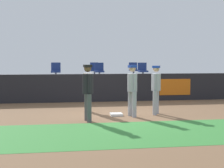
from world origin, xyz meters
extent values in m
plane|color=brown|center=(0.00, 0.00, 0.00)|extent=(60.00, 60.00, 0.00)
cube|color=#388438|center=(0.00, -2.50, 0.00)|extent=(18.00, 2.80, 0.01)
cube|color=white|center=(0.00, 0.04, 0.04)|extent=(0.40, 0.40, 0.08)
cylinder|color=white|center=(-0.92, 1.14, 0.42)|extent=(0.14, 0.14, 0.83)
cylinder|color=white|center=(-0.87, 0.85, 0.42)|extent=(0.14, 0.14, 0.83)
cylinder|color=white|center=(-0.90, 0.99, 1.12)|extent=(0.37, 0.37, 0.59)
sphere|color=#8C6647|center=(-0.90, 0.99, 1.58)|extent=(0.22, 0.22, 0.22)
cube|color=black|center=(-0.90, 0.99, 1.65)|extent=(0.26, 0.26, 0.08)
cylinder|color=white|center=(-0.93, 1.19, 1.14)|extent=(0.08, 0.08, 0.55)
cylinder|color=white|center=(-0.87, 0.80, 1.14)|extent=(0.08, 0.08, 0.55)
ellipsoid|color=brown|center=(-0.84, 1.20, 0.91)|extent=(0.15, 0.22, 0.28)
cylinder|color=#9EA3AD|center=(0.46, -0.05, 0.42)|extent=(0.14, 0.14, 0.84)
cylinder|color=#9EA3AD|center=(0.54, -0.34, 0.42)|extent=(0.14, 0.14, 0.84)
cylinder|color=#9EA3AD|center=(0.50, -0.20, 1.13)|extent=(0.40, 0.40, 0.59)
sphere|color=tan|center=(0.50, -0.20, 1.60)|extent=(0.22, 0.22, 0.22)
cube|color=#193899|center=(0.50, -0.20, 1.67)|extent=(0.28, 0.28, 0.08)
cylinder|color=#9EA3AD|center=(0.44, -0.01, 1.15)|extent=(0.09, 0.09, 0.55)
cylinder|color=#9EA3AD|center=(0.55, -0.38, 1.15)|extent=(0.09, 0.09, 0.55)
cylinder|color=#9EA3AD|center=(1.48, 0.24, 0.41)|extent=(0.14, 0.14, 0.83)
cylinder|color=#9EA3AD|center=(1.32, -0.02, 0.41)|extent=(0.14, 0.14, 0.83)
cylinder|color=#9EA3AD|center=(1.40, 0.11, 1.12)|extent=(0.44, 0.44, 0.58)
sphere|color=tan|center=(1.40, 0.11, 1.58)|extent=(0.22, 0.22, 0.22)
cube|color=#193899|center=(1.40, 0.11, 1.65)|extent=(0.31, 0.31, 0.08)
cylinder|color=#9EA3AD|center=(1.50, 0.28, 1.14)|extent=(0.08, 0.08, 0.55)
cylinder|color=#9EA3AD|center=(1.30, -0.05, 1.14)|extent=(0.08, 0.08, 0.55)
cylinder|color=#4C4C51|center=(-1.04, -0.64, 0.43)|extent=(0.15, 0.15, 0.85)
cylinder|color=#4C4C51|center=(-0.99, -0.95, 0.43)|extent=(0.15, 0.15, 0.85)
cylinder|color=black|center=(-1.02, -0.80, 1.15)|extent=(0.38, 0.38, 0.60)
sphere|color=brown|center=(-1.02, -0.80, 1.62)|extent=(0.22, 0.22, 0.22)
cube|color=black|center=(-1.02, -0.80, 1.70)|extent=(0.27, 0.27, 0.08)
cylinder|color=black|center=(-1.05, -0.60, 1.17)|extent=(0.09, 0.09, 0.56)
cylinder|color=black|center=(-0.98, -0.99, 1.17)|extent=(0.09, 0.09, 0.56)
cube|color=black|center=(0.00, 3.77, 0.63)|extent=(18.00, 0.24, 1.26)
cube|color=orange|center=(3.37, 3.65, 0.63)|extent=(1.50, 0.02, 0.75)
cube|color=#59595E|center=(0.00, 6.34, 0.46)|extent=(18.00, 4.80, 0.92)
cylinder|color=#4C4C51|center=(2.11, 6.94, 1.12)|extent=(0.08, 0.08, 0.40)
cube|color=navy|center=(2.11, 6.94, 1.32)|extent=(0.47, 0.44, 0.08)
cube|color=navy|center=(2.11, 7.13, 1.56)|extent=(0.47, 0.06, 0.40)
cylinder|color=#4C4C51|center=(-2.23, 6.94, 1.12)|extent=(0.08, 0.08, 0.40)
cube|color=navy|center=(-2.23, 6.94, 1.32)|extent=(0.48, 0.44, 0.08)
cube|color=navy|center=(-2.23, 7.13, 1.56)|extent=(0.48, 0.06, 0.40)
cylinder|color=#4C4C51|center=(-0.12, 6.94, 1.12)|extent=(0.08, 0.08, 0.40)
cube|color=navy|center=(-0.12, 6.94, 1.32)|extent=(0.45, 0.44, 0.08)
cube|color=navy|center=(-0.12, 7.13, 1.56)|extent=(0.45, 0.06, 0.40)
cylinder|color=#4C4C51|center=(-0.03, 5.14, 1.12)|extent=(0.08, 0.08, 0.40)
cube|color=navy|center=(-0.03, 5.14, 1.32)|extent=(0.46, 0.44, 0.08)
cube|color=navy|center=(-0.03, 5.33, 1.56)|extent=(0.46, 0.06, 0.40)
cylinder|color=#4C4C51|center=(2.20, 5.14, 1.12)|extent=(0.08, 0.08, 0.40)
cube|color=navy|center=(2.20, 5.14, 1.32)|extent=(0.46, 0.44, 0.08)
cube|color=navy|center=(2.20, 5.33, 1.56)|extent=(0.46, 0.06, 0.40)
cylinder|color=#4C4C51|center=(-2.17, 5.14, 1.12)|extent=(0.08, 0.08, 0.40)
cube|color=navy|center=(-2.17, 5.14, 1.32)|extent=(0.46, 0.44, 0.08)
cube|color=navy|center=(-2.17, 5.33, 1.56)|extent=(0.46, 0.06, 0.40)
camera|label=1|loc=(-1.65, -10.14, 1.85)|focal=49.44mm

